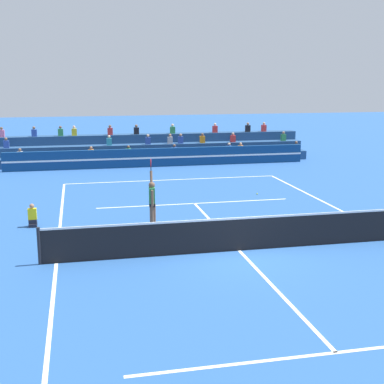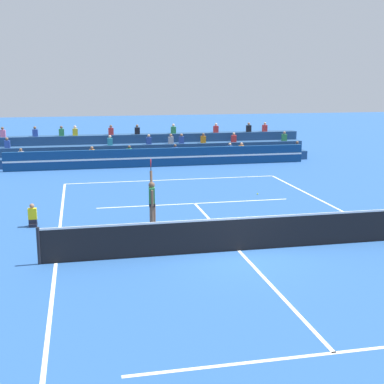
# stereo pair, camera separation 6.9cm
# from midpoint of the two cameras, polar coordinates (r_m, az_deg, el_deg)

# --- Properties ---
(ground_plane) EXTENTS (120.00, 120.00, 0.00)m
(ground_plane) POSITION_cam_midpoint_polar(r_m,az_deg,el_deg) (16.70, 4.92, -6.23)
(ground_plane) COLOR #285699
(court_lines) EXTENTS (11.10, 23.90, 0.01)m
(court_lines) POSITION_cam_midpoint_polar(r_m,az_deg,el_deg) (16.70, 4.92, -6.22)
(court_lines) COLOR white
(court_lines) RESTS_ON ground
(tennis_net) EXTENTS (12.00, 0.10, 1.10)m
(tennis_net) POSITION_cam_midpoint_polar(r_m,az_deg,el_deg) (16.54, 4.95, -4.44)
(tennis_net) COLOR black
(tennis_net) RESTS_ON ground
(sponsor_banner_wall) EXTENTS (18.00, 0.26, 1.10)m
(sponsor_banner_wall) POSITION_cam_midpoint_polar(r_m,az_deg,el_deg) (32.11, -3.57, 3.71)
(sponsor_banner_wall) COLOR navy
(sponsor_banner_wall) RESTS_ON ground
(bleacher_stand) EXTENTS (19.63, 2.85, 2.28)m
(bleacher_stand) POSITION_cam_midpoint_polar(r_m,az_deg,el_deg) (34.58, -4.21, 4.48)
(bleacher_stand) COLOR navy
(bleacher_stand) RESTS_ON ground
(ball_kid_courtside) EXTENTS (0.30, 0.36, 0.84)m
(ball_kid_courtside) POSITION_cam_midpoint_polar(r_m,az_deg,el_deg) (19.99, -16.74, -2.63)
(ball_kid_courtside) COLOR black
(ball_kid_courtside) RESTS_ON ground
(tennis_player) EXTENTS (0.37, 1.02, 2.48)m
(tennis_player) POSITION_cam_midpoint_polar(r_m,az_deg,el_deg) (18.69, -4.38, -1.08)
(tennis_player) COLOR brown
(tennis_player) RESTS_ON ground
(tennis_ball) EXTENTS (0.07, 0.07, 0.07)m
(tennis_ball) POSITION_cam_midpoint_polar(r_m,az_deg,el_deg) (24.60, 6.88, -0.18)
(tennis_ball) COLOR #C6DB33
(tennis_ball) RESTS_ON ground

